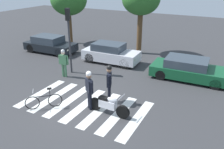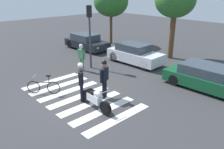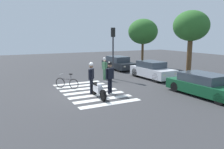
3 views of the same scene
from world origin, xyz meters
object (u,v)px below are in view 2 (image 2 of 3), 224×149
at_px(car_white_van, 135,54).
at_px(pedestrian_bystander, 81,56).
at_px(officer_on_foot, 104,76).
at_px(car_black_suv, 86,42).
at_px(leaning_bicycle, 44,87).
at_px(car_green_compact, 208,78).
at_px(traffic_light_pole, 90,27).
at_px(officer_by_motorcycle, 81,79).
at_px(police_motorcycle, 95,99).

bearing_deg(car_white_van, pedestrian_bystander, -109.44).
xyz_separation_m(officer_on_foot, car_black_suv, (-8.03, 4.96, -0.49)).
relative_size(leaning_bicycle, car_green_compact, 0.28).
bearing_deg(traffic_light_pole, leaning_bicycle, -69.77).
height_order(leaning_bicycle, car_white_van, car_white_van).
distance_m(officer_on_foot, officer_by_motorcycle, 1.08).
relative_size(leaning_bicycle, pedestrian_bystander, 0.73).
bearing_deg(police_motorcycle, car_black_suv, 145.16).
xyz_separation_m(police_motorcycle, pedestrian_bystander, (-4.36, 2.45, 0.54)).
bearing_deg(pedestrian_bystander, car_white_van, 70.56).
relative_size(car_black_suv, car_white_van, 1.04).
relative_size(pedestrian_bystander, car_green_compact, 0.39).
height_order(officer_by_motorcycle, pedestrian_bystander, officer_by_motorcycle).
bearing_deg(officer_on_foot, car_black_suv, 148.30).
bearing_deg(car_black_suv, police_motorcycle, -34.84).
xyz_separation_m(leaning_bicycle, car_green_compact, (5.23, 6.55, 0.23)).
distance_m(car_black_suv, car_white_van, 5.41).
xyz_separation_m(officer_on_foot, traffic_light_pole, (-3.93, 2.25, 1.56)).
distance_m(pedestrian_bystander, car_white_van, 3.81).
bearing_deg(pedestrian_bystander, officer_by_motorcycle, -35.84).
height_order(officer_on_foot, car_green_compact, officer_on_foot).
bearing_deg(car_green_compact, officer_by_motorcycle, -120.65).
bearing_deg(police_motorcycle, officer_on_foot, 116.46).
xyz_separation_m(police_motorcycle, car_black_suv, (-8.51, 5.92, 0.18)).
bearing_deg(leaning_bicycle, officer_by_motorcycle, 26.23).
bearing_deg(police_motorcycle, traffic_light_pole, 143.92).
height_order(officer_by_motorcycle, car_black_suv, officer_by_motorcycle).
distance_m(pedestrian_bystander, car_green_compact, 7.43).
bearing_deg(leaning_bicycle, officer_on_foot, 38.34).
xyz_separation_m(police_motorcycle, traffic_light_pole, (-4.41, 3.22, 2.24)).
bearing_deg(officer_by_motorcycle, car_green_compact, 59.35).
distance_m(car_black_suv, traffic_light_pole, 5.32).
distance_m(police_motorcycle, car_black_suv, 10.37).
distance_m(police_motorcycle, officer_on_foot, 1.27).
xyz_separation_m(officer_by_motorcycle, pedestrian_bystander, (-3.39, 2.45, -0.10)).
height_order(leaning_bicycle, car_green_compact, car_green_compact).
height_order(officer_on_foot, car_black_suv, officer_on_foot).
bearing_deg(car_white_van, leaning_bicycle, -88.23).
relative_size(pedestrian_bystander, car_white_van, 0.44).
xyz_separation_m(officer_on_foot, car_white_van, (-2.62, 5.07, -0.47)).
xyz_separation_m(officer_on_foot, officer_by_motorcycle, (-0.50, -0.96, -0.03)).
height_order(police_motorcycle, officer_by_motorcycle, officer_by_motorcycle).
relative_size(car_black_suv, traffic_light_pole, 1.04).
bearing_deg(pedestrian_bystander, car_black_suv, 140.03).
xyz_separation_m(leaning_bicycle, car_black_suv, (-5.62, 6.86, 0.26)).
height_order(car_black_suv, traffic_light_pole, traffic_light_pole).
relative_size(officer_on_foot, car_white_van, 0.48).
relative_size(police_motorcycle, car_white_van, 0.51).
relative_size(officer_on_foot, pedestrian_bystander, 1.10).
relative_size(leaning_bicycle, officer_on_foot, 0.66).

